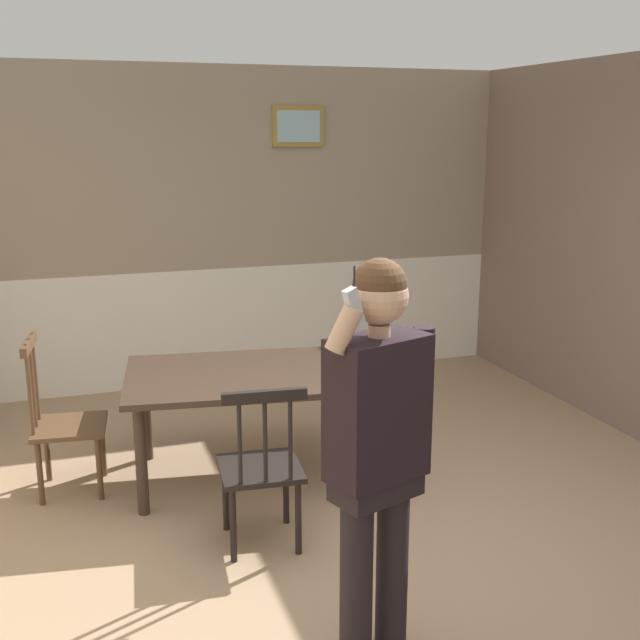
# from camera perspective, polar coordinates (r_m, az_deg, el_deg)

# --- Properties ---
(ground_plane) EXTENTS (7.35, 7.35, 0.00)m
(ground_plane) POSITION_cam_1_polar(r_m,az_deg,el_deg) (4.38, 3.09, -17.18)
(ground_plane) COLOR #9E7F60
(room_back_partition) EXTENTS (5.24, 0.17, 2.78)m
(room_back_partition) POSITION_cam_1_polar(r_m,az_deg,el_deg) (7.02, -6.92, 6.25)
(room_back_partition) COLOR gray
(room_back_partition) RESTS_ON ground_plane
(dining_table) EXTENTS (1.65, 1.23, 0.73)m
(dining_table) POSITION_cam_1_polar(r_m,az_deg,el_deg) (5.09, -5.47, -4.71)
(dining_table) COLOR #38281E
(dining_table) RESTS_ON ground_plane
(chair_near_window) EXTENTS (0.48, 0.48, 0.96)m
(chair_near_window) POSITION_cam_1_polar(r_m,az_deg,el_deg) (4.32, -4.32, -10.67)
(chair_near_window) COLOR black
(chair_near_window) RESTS_ON ground_plane
(chair_by_doorway) EXTENTS (0.49, 0.49, 1.01)m
(chair_by_doorway) POSITION_cam_1_polar(r_m,az_deg,el_deg) (5.19, -18.29, -7.03)
(chair_by_doorway) COLOR #513823
(chair_by_doorway) RESTS_ON ground_plane
(person_figure) EXTENTS (0.53, 0.34, 1.77)m
(person_figure) POSITION_cam_1_polar(r_m,az_deg,el_deg) (3.23, 4.28, -8.46)
(person_figure) COLOR black
(person_figure) RESTS_ON ground_plane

